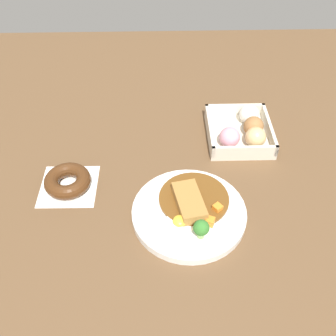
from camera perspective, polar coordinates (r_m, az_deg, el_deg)
name	(u,v)px	position (r m, az deg, el deg)	size (l,w,h in m)	color
ground_plane	(173,194)	(0.89, 0.70, -3.79)	(1.60, 1.60, 0.00)	brown
curry_plate	(190,211)	(0.84, 3.18, -6.28)	(0.24, 0.24, 0.06)	white
donut_box	(243,131)	(1.02, 10.84, 5.34)	(0.18, 0.16, 0.06)	beige
chocolate_ring_donut	(68,181)	(0.92, -14.38, -1.88)	(0.13, 0.13, 0.04)	white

